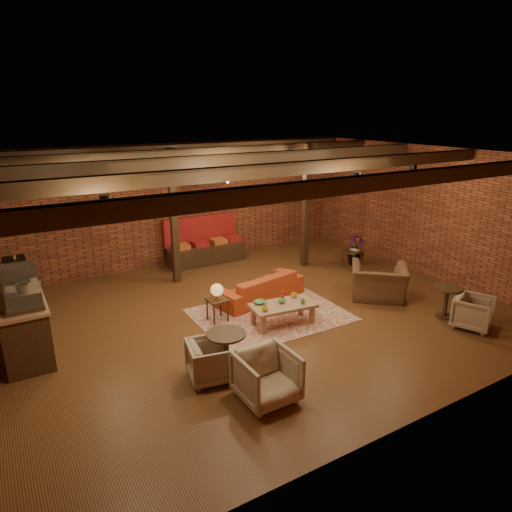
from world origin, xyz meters
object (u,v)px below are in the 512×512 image
armchair_b (267,375)px  armchair_far (473,311)px  armchair_a (211,359)px  armchair_right (379,277)px  sofa (259,287)px  coffee_table (282,306)px  round_table_right (446,297)px  round_table_left (226,345)px  side_table_lamp (217,293)px  plant_tall (358,221)px  side_table_book (352,252)px

armchair_b → armchair_far: 4.63m
armchair_a → armchair_right: bearing=-66.5°
armchair_b → armchair_right: bearing=24.5°
sofa → coffee_table: 1.31m
armchair_right → round_table_right: bearing=149.5°
round_table_left → armchair_far: 4.89m
armchair_a → armchair_b: bearing=-141.7°
side_table_lamp → coffee_table: bearing=-38.0°
coffee_table → round_table_right: 3.34m
armchair_right → plant_tall: plant_tall is taller
sofa → coffee_table: bearing=68.1°
armchair_b → round_table_right: size_ratio=1.25×
side_table_lamp → armchair_right: size_ratio=0.67×
round_table_right → armchair_a: bearing=175.4°
side_table_book → armchair_far: 3.81m
armchair_b → side_table_book: armchair_b is taller
armchair_b → armchair_far: armchair_b is taller
armchair_far → coffee_table: bearing=123.0°
round_table_left → armchair_right: bearing=12.0°
side_table_book → armchair_far: size_ratio=0.75×
sofa → coffee_table: (-0.25, -1.28, 0.09)m
sofa → side_table_lamp: bearing=10.5°
armchair_far → armchair_a: bearing=144.8°
side_table_book → round_table_right: size_ratio=0.79×
armchair_a → side_table_lamp: bearing=-17.6°
armchair_b → plant_tall: size_ratio=0.34×
armchair_a → armchair_right: 4.67m
round_table_right → armchair_right: bearing=108.1°
side_table_lamp → round_table_left: side_table_lamp is taller
sofa → armchair_b: size_ratio=2.49×
round_table_left → armchair_far: size_ratio=0.95×
coffee_table → armchair_a: armchair_a is taller
side_table_lamp → armchair_right: 3.66m
side_table_book → plant_tall: bearing=30.5°
armchair_right → round_table_right: size_ratio=1.79×
sofa → side_table_lamp: side_table_lamp is taller
round_table_right → armchair_far: 0.58m
coffee_table → armchair_right: 2.56m
round_table_right → plant_tall: 3.56m
side_table_lamp → plant_tall: (4.72, 1.20, 0.62)m
plant_tall → sofa: bearing=-168.4°
round_table_left → side_table_book: size_ratio=1.28×
sofa → round_table_left: round_table_left is taller
side_table_lamp → round_table_left: size_ratio=1.19×
plant_tall → side_table_lamp: bearing=-165.7°
side_table_book → armchair_b: bearing=-143.1°
side_table_lamp → armchair_right: bearing=-12.5°
sofa → armchair_right: armchair_right is taller
round_table_left → armchair_a: (-0.32, -0.11, -0.10)m
coffee_table → armchair_right: armchair_right is taller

